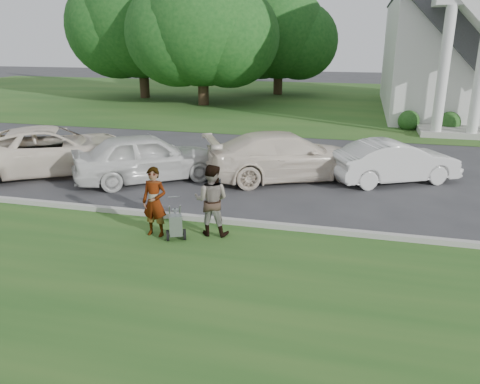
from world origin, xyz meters
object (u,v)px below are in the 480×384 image
at_px(car_b, 147,157).
at_px(person_right, 211,201).
at_px(tree_back, 279,36).
at_px(striping_cart, 176,226).
at_px(car_a, 53,150).
at_px(parking_meter_near, 219,197).
at_px(person_left, 155,203).
at_px(church, 468,15).
at_px(tree_far, 140,23).
at_px(car_d, 395,162).
at_px(car_c, 286,156).
at_px(tree_left, 202,30).

bearing_deg(car_b, person_right, -173.93).
xyz_separation_m(tree_back, person_right, (3.70, -30.19, -3.85)).
height_order(tree_back, striping_cart, tree_back).
distance_m(tree_back, car_a, 26.79).
relative_size(striping_cart, person_right, 0.56).
bearing_deg(striping_cart, parking_meter_near, 27.55).
xyz_separation_m(person_left, parking_meter_near, (1.35, 0.83, -0.02)).
distance_m(church, person_right, 25.61).
bearing_deg(car_a, tree_far, -15.00).
bearing_deg(person_right, car_d, -131.20).
bearing_deg(tree_back, car_d, -71.41).
bearing_deg(tree_far, car_c, -53.68).
bearing_deg(car_c, church, -52.15).
bearing_deg(car_a, car_d, -113.26).
relative_size(person_right, car_d, 0.42).
bearing_deg(car_a, tree_left, -30.38).
bearing_deg(person_right, tree_far, -64.38).
bearing_deg(parking_meter_near, person_left, -148.37).
relative_size(person_left, car_a, 0.29).
relative_size(tree_back, car_c, 1.76).
xyz_separation_m(striping_cart, car_d, (5.25, 6.27, 0.33)).
xyz_separation_m(church, tree_back, (-13.01, 6.87, -1.21)).
distance_m(tree_back, striping_cart, 31.17).
xyz_separation_m(church, parking_meter_near, (-9.26, -22.88, -5.11)).
height_order(tree_far, car_a, tree_far).
bearing_deg(person_right, parking_meter_near, -99.94).
height_order(tree_left, car_c, tree_left).
bearing_deg(parking_meter_near, car_d, 49.83).
height_order(tree_back, car_d, tree_back).
distance_m(person_left, car_b, 4.75).
bearing_deg(tree_far, striping_cart, -63.24).
distance_m(parking_meter_near, car_b, 4.89).
height_order(car_a, car_d, car_a).
distance_m(tree_left, car_a, 18.78).
bearing_deg(car_a, parking_meter_near, -148.00).
relative_size(striping_cart, car_b, 0.21).
xyz_separation_m(church, car_a, (-16.44, -19.40, -5.11)).
height_order(striping_cart, car_b, car_b).
bearing_deg(tree_left, car_c, -62.91).
bearing_deg(car_d, car_c, 70.49).
relative_size(tree_far, parking_meter_near, 8.84).
bearing_deg(person_right, church, -114.70).
bearing_deg(car_a, tree_back, -39.61).
bearing_deg(car_b, parking_meter_near, -170.00).
height_order(tree_left, tree_back, tree_left).
bearing_deg(tree_left, church, 3.79).
relative_size(tree_back, car_d, 2.27).
relative_size(tree_far, car_a, 1.96).
relative_size(tree_left, car_d, 2.51).
relative_size(striping_cart, car_a, 0.17).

